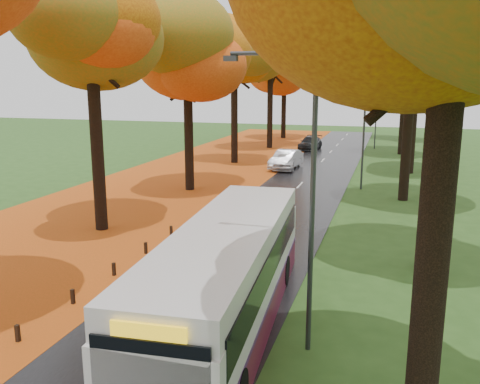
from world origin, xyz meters
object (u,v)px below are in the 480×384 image
at_px(streetlamp_near, 303,181).
at_px(streetlamp_far, 374,105).
at_px(streetlamp_mid, 361,119).
at_px(car_silver, 286,159).
at_px(car_dark, 310,143).
at_px(bus, 227,275).
at_px(car_white, 285,161).

bearing_deg(streetlamp_near, streetlamp_far, 90.00).
relative_size(streetlamp_mid, streetlamp_far, 1.00).
height_order(streetlamp_mid, car_silver, streetlamp_mid).
relative_size(streetlamp_mid, car_dark, 1.69).
distance_m(bus, car_silver, 28.22).
distance_m(bus, car_white, 27.84).
height_order(streetlamp_mid, bus, streetlamp_mid).
bearing_deg(streetlamp_mid, streetlamp_far, 90.00).
height_order(streetlamp_near, car_dark, streetlamp_near).
xyz_separation_m(streetlamp_mid, car_white, (-6.30, 6.10, -3.95)).
bearing_deg(car_silver, bus, -75.00).
relative_size(bus, car_dark, 2.51).
height_order(streetlamp_near, bus, streetlamp_near).
relative_size(streetlamp_near, streetlamp_mid, 1.00).
bearing_deg(streetlamp_far, car_silver, -112.09).
height_order(streetlamp_far, car_white, streetlamp_far).
xyz_separation_m(streetlamp_mid, car_silver, (-6.30, 6.49, -3.90)).
bearing_deg(car_white, streetlamp_far, 64.10).
bearing_deg(car_white, streetlamp_near, -81.67).
bearing_deg(bus, car_dark, 91.50).
xyz_separation_m(bus, car_dark, (-4.03, 40.56, -0.93)).
height_order(streetlamp_mid, car_white, streetlamp_mid).
bearing_deg(streetlamp_mid, bus, -96.04).
height_order(streetlamp_far, car_dark, streetlamp_far).
distance_m(streetlamp_mid, streetlamp_far, 22.00).
xyz_separation_m(streetlamp_near, car_silver, (-6.30, 28.49, -3.90)).
xyz_separation_m(streetlamp_near, car_white, (-6.30, 28.10, -3.95)).
xyz_separation_m(streetlamp_far, car_silver, (-6.30, -15.51, -3.90)).
bearing_deg(streetlamp_far, streetlamp_mid, -90.00).
relative_size(streetlamp_near, car_dark, 1.69).
height_order(streetlamp_far, bus, streetlamp_far).
xyz_separation_m(streetlamp_near, streetlamp_mid, (0.00, 22.00, 0.00)).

